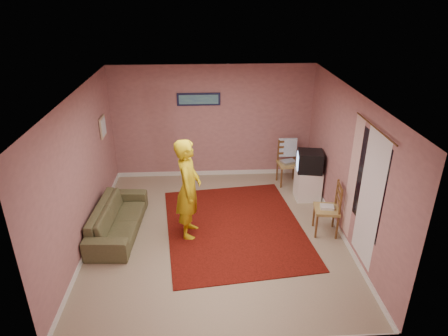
{
  "coord_description": "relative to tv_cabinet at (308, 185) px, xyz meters",
  "views": [
    {
      "loc": [
        -0.2,
        -6.09,
        4.16
      ],
      "look_at": [
        0.16,
        0.6,
        1.05
      ],
      "focal_mm": 32.0,
      "sensor_mm": 36.0,
      "label": 1
    }
  ],
  "objects": [
    {
      "name": "chair_b",
      "position": [
        0.01,
        -1.28,
        0.29
      ],
      "size": [
        0.48,
        0.5,
        0.54
      ],
      "rotation": [
        0.0,
        0.0,
        -1.71
      ],
      "color": "tan",
      "rests_on": "ground"
    },
    {
      "name": "dvd_player",
      "position": [
        -0.28,
        0.71,
        0.22
      ],
      "size": [
        0.37,
        0.32,
        0.05
      ],
      "primitive_type": "cube",
      "rotation": [
        0.0,
        0.0,
        0.35
      ],
      "color": "#B7B7BC",
      "rests_on": "chair_a"
    },
    {
      "name": "ground",
      "position": [
        -1.95,
        -1.25,
        -0.32
      ],
      "size": [
        5.0,
        5.0,
        0.0
      ],
      "primitive_type": "plane",
      "color": "gray",
      "rests_on": "ground"
    },
    {
      "name": "wall_front",
      "position": [
        -1.95,
        -3.75,
        0.98
      ],
      "size": [
        4.5,
        0.02,
        2.6
      ],
      "primitive_type": "cube",
      "color": "#A66D6D",
      "rests_on": "ground"
    },
    {
      "name": "person",
      "position": [
        -2.44,
        -1.19,
        0.6
      ],
      "size": [
        0.51,
        0.71,
        1.83
      ],
      "primitive_type": "imported",
      "rotation": [
        0.0,
        0.0,
        1.47
      ],
      "color": "gold",
      "rests_on": "ground"
    },
    {
      "name": "wall_back",
      "position": [
        -1.95,
        1.25,
        0.98
      ],
      "size": [
        4.5,
        0.02,
        2.6
      ],
      "primitive_type": "cube",
      "color": "#A66D6D",
      "rests_on": "ground"
    },
    {
      "name": "baseboard_right",
      "position": [
        0.29,
        -1.25,
        -0.27
      ],
      "size": [
        0.02,
        5.0,
        0.1
      ],
      "primitive_type": "cube",
      "color": "silver",
      "rests_on": "ground"
    },
    {
      "name": "wall_right",
      "position": [
        0.3,
        -1.25,
        0.98
      ],
      "size": [
        0.02,
        5.0,
        2.6
      ],
      "primitive_type": "cube",
      "color": "#A66D6D",
      "rests_on": "ground"
    },
    {
      "name": "ceiling",
      "position": [
        -1.95,
        -1.25,
        2.28
      ],
      "size": [
        4.5,
        5.0,
        0.02
      ],
      "primitive_type": "cube",
      "color": "silver",
      "rests_on": "wall_back"
    },
    {
      "name": "curtain_sheer",
      "position": [
        0.28,
        -2.3,
        0.93
      ],
      "size": [
        0.01,
        0.75,
        2.1
      ],
      "primitive_type": "cube",
      "color": "white",
      "rests_on": "wall_right"
    },
    {
      "name": "chair_a",
      "position": [
        -0.28,
        0.71,
        0.29
      ],
      "size": [
        0.49,
        0.47,
        0.54
      ],
      "rotation": [
        0.0,
        0.0,
        0.09
      ],
      "color": "tan",
      "rests_on": "ground"
    },
    {
      "name": "picture_left",
      "position": [
        -4.17,
        0.35,
        1.23
      ],
      "size": [
        0.04,
        0.38,
        0.42
      ],
      "color": "tan",
      "rests_on": "wall_left"
    },
    {
      "name": "crt_tv",
      "position": [
        -0.0,
        0.0,
        0.53
      ],
      "size": [
        0.56,
        0.52,
        0.43
      ],
      "rotation": [
        0.0,
        0.0,
        -0.16
      ],
      "color": "black",
      "rests_on": "tv_cabinet"
    },
    {
      "name": "wall_left",
      "position": [
        -4.2,
        -1.25,
        0.98
      ],
      "size": [
        0.02,
        5.0,
        2.6
      ],
      "primitive_type": "cube",
      "color": "#A66D6D",
      "rests_on": "ground"
    },
    {
      "name": "picture_back",
      "position": [
        -2.25,
        1.22,
        1.53
      ],
      "size": [
        0.95,
        0.04,
        0.28
      ],
      "color": "black",
      "rests_on": "wall_back"
    },
    {
      "name": "tv_cabinet",
      "position": [
        0.0,
        0.0,
        0.0
      ],
      "size": [
        0.5,
        0.45,
        0.64
      ],
      "primitive_type": "cube",
      "color": "white",
      "rests_on": "ground"
    },
    {
      "name": "baseboard_back",
      "position": [
        -1.95,
        1.24,
        -0.27
      ],
      "size": [
        4.5,
        0.02,
        0.1
      ],
      "primitive_type": "cube",
      "color": "silver",
      "rests_on": "ground"
    },
    {
      "name": "window",
      "position": [
        0.29,
        -2.15,
        1.13
      ],
      "size": [
        0.01,
        1.1,
        1.5
      ],
      "primitive_type": "cube",
      "color": "black",
      "rests_on": "wall_right"
    },
    {
      "name": "baseboard_left",
      "position": [
        -4.19,
        -1.25,
        -0.27
      ],
      "size": [
        0.02,
        5.0,
        0.1
      ],
      "primitive_type": "cube",
      "color": "silver",
      "rests_on": "ground"
    },
    {
      "name": "curtain_floral",
      "position": [
        0.26,
        -1.6,
        0.93
      ],
      "size": [
        0.01,
        0.35,
        2.1
      ],
      "primitive_type": "cube",
      "color": "white",
      "rests_on": "wall_right"
    },
    {
      "name": "blue_throw",
      "position": [
        -0.28,
        0.9,
        0.49
      ],
      "size": [
        0.41,
        0.05,
        0.43
      ],
      "primitive_type": "cube",
      "color": "#87B8DD",
      "rests_on": "chair_a"
    },
    {
      "name": "game_console",
      "position": [
        0.01,
        -1.28,
        0.21
      ],
      "size": [
        0.26,
        0.21,
        0.05
      ],
      "primitive_type": "cube",
      "rotation": [
        0.0,
        0.0,
        -0.18
      ],
      "color": "silver",
      "rests_on": "chair_b"
    },
    {
      "name": "sofa",
      "position": [
        -3.75,
        -1.07,
        -0.04
      ],
      "size": [
        0.85,
        1.94,
        0.55
      ],
      "primitive_type": "imported",
      "rotation": [
        0.0,
        0.0,
        1.51
      ],
      "color": "brown",
      "rests_on": "ground"
    },
    {
      "name": "area_rug",
      "position": [
        -1.62,
        -1.03,
        -0.31
      ],
      "size": [
        2.81,
        3.35,
        0.02
      ],
      "primitive_type": "cube",
      "rotation": [
        0.0,
        0.0,
        0.12
      ],
      "color": "#320A05",
      "rests_on": "ground"
    },
    {
      "name": "curtain_rod",
      "position": [
        0.25,
        -2.15,
        2.0
      ],
      "size": [
        0.02,
        1.4,
        0.02
      ],
      "primitive_type": "cylinder",
      "rotation": [
        1.57,
        0.0,
        0.0
      ],
      "color": "brown",
      "rests_on": "wall_right"
    }
  ]
}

